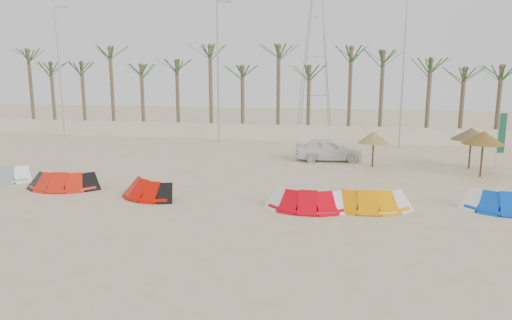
% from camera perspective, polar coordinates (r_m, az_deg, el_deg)
% --- Properties ---
extents(ground, '(120.00, 120.00, 0.00)m').
position_cam_1_polar(ground, '(16.66, -4.28, -8.11)').
color(ground, beige).
rests_on(ground, ground).
extents(boundary_wall, '(60.00, 0.30, 1.30)m').
position_cam_1_polar(boundary_wall, '(37.71, 5.00, 3.37)').
color(boundary_wall, beige).
rests_on(boundary_wall, ground).
extents(palm_line, '(52.00, 4.00, 7.70)m').
position_cam_1_polar(palm_line, '(38.86, 6.41, 12.12)').
color(palm_line, brown).
rests_on(palm_line, ground).
extents(lamp_a, '(1.25, 0.14, 11.00)m').
position_cam_1_polar(lamp_a, '(42.80, -23.32, 10.29)').
color(lamp_a, '#A5A8AD').
rests_on(lamp_a, ground).
extents(lamp_b, '(1.25, 0.14, 11.00)m').
position_cam_1_polar(lamp_b, '(36.67, -4.73, 11.19)').
color(lamp_b, '#A5A8AD').
rests_on(lamp_b, ground).
extents(lamp_c, '(1.25, 0.14, 11.00)m').
position_cam_1_polar(lamp_c, '(35.35, 18.01, 10.75)').
color(lamp_c, '#A5A8AD').
rests_on(lamp_c, ground).
extents(pylon, '(3.00, 3.00, 14.00)m').
position_cam_1_polar(pylon, '(43.62, 7.24, 3.44)').
color(pylon, '#A5A8AD').
rests_on(pylon, ground).
extents(kite_grey, '(3.50, 1.89, 0.90)m').
position_cam_1_polar(kite_grey, '(26.87, -29.20, -1.33)').
color(kite_grey, gray).
rests_on(kite_grey, ground).
extents(kite_red_left, '(3.51, 1.95, 0.90)m').
position_cam_1_polar(kite_red_left, '(23.66, -22.57, -2.24)').
color(kite_red_left, red).
rests_on(kite_red_left, ground).
extents(kite_red_mid, '(3.36, 2.46, 0.90)m').
position_cam_1_polar(kite_red_mid, '(20.87, -13.19, -3.34)').
color(kite_red_mid, '#C50B00').
rests_on(kite_red_mid, ground).
extents(kite_red_right, '(3.36, 1.59, 0.90)m').
position_cam_1_polar(kite_red_right, '(18.70, 6.66, -4.73)').
color(kite_red_right, red).
rests_on(kite_red_right, ground).
extents(kite_orange, '(3.56, 1.76, 0.90)m').
position_cam_1_polar(kite_orange, '(19.17, 13.60, -4.57)').
color(kite_orange, orange).
rests_on(kite_orange, ground).
extents(kite_blue, '(3.37, 1.79, 0.90)m').
position_cam_1_polar(kite_blue, '(20.87, 28.69, -4.37)').
color(kite_blue, '#0541C8').
rests_on(kite_blue, ground).
extents(parasol_left, '(1.85, 1.85, 2.13)m').
position_cam_1_polar(parasol_left, '(27.50, 14.50, 2.78)').
color(parasol_left, '#4C331E').
rests_on(parasol_left, ground).
extents(parasol_mid, '(2.13, 2.13, 2.46)m').
position_cam_1_polar(parasol_mid, '(26.74, 26.57, 2.50)').
color(parasol_mid, '#4C331E').
rests_on(parasol_mid, ground).
extents(parasol_right, '(2.25, 2.25, 2.38)m').
position_cam_1_polar(parasol_right, '(28.85, 25.35, 2.97)').
color(parasol_right, '#4C331E').
rests_on(parasol_right, ground).
extents(flag_green, '(0.45, 0.11, 3.45)m').
position_cam_1_polar(flag_green, '(28.99, 28.32, 2.78)').
color(flag_green, '#A5A8AD').
rests_on(flag_green, ground).
extents(car, '(4.39, 2.28, 1.43)m').
position_cam_1_polar(car, '(29.13, 9.05, 1.30)').
color(car, white).
rests_on(car, ground).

